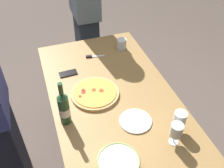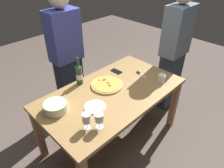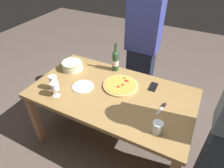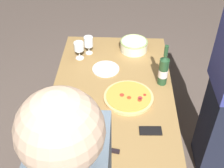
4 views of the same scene
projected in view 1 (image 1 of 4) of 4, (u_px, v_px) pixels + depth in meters
The scene contains 12 objects.
ground_plane at pixel (112, 152), 2.45m from camera, with size 8.00×8.00×0.00m, color brown.
dining_table at pixel (112, 103), 2.01m from camera, with size 1.60×0.90×0.75m.
pizza at pixel (95, 93), 1.94m from camera, with size 0.36×0.36×0.03m.
serving_bowl at pixel (118, 165), 1.45m from camera, with size 0.24×0.24×0.09m.
wine_bottle at pixel (64, 108), 1.67m from camera, with size 0.07×0.07×0.33m.
wine_glass_near_pizza at pixel (176, 130), 1.55m from camera, with size 0.08×0.08×0.16m.
wine_glass_by_bottle at pixel (180, 118), 1.63m from camera, with size 0.08×0.08×0.15m.
cup_amber at pixel (122, 44), 2.37m from camera, with size 0.09×0.09×0.10m, color white.
side_plate at pixel (135, 121), 1.75m from camera, with size 0.22×0.22×0.01m, color white.
cell_phone at pixel (68, 73), 2.13m from camera, with size 0.07×0.14×0.01m, color black.
pizza_knife at pixel (93, 56), 2.30m from camera, with size 0.05×0.16×0.02m.
person_guest_left at pixel (85, 12), 2.66m from camera, with size 0.40×0.24×1.73m.
Camera 1 is at (-1.34, 0.45, 2.10)m, focal length 42.08 mm.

